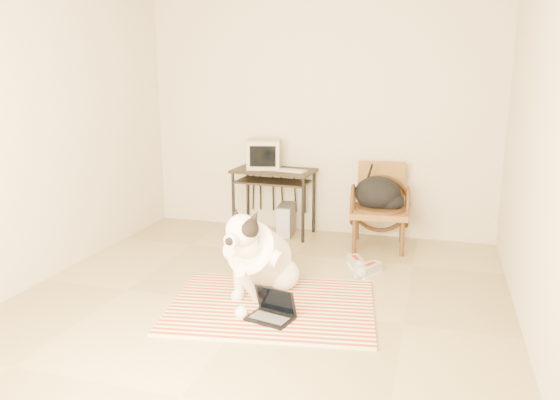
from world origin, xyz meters
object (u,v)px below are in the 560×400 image
at_px(laptop, 272,311).
at_px(rattan_chair, 380,206).
at_px(pc_tower, 286,220).
at_px(crt_monitor, 264,154).
at_px(backpack, 380,195).
at_px(computer_desk, 274,179).
at_px(dog, 260,257).

distance_m(laptop, rattan_chair, 2.17).
xyz_separation_m(pc_tower, rattan_chair, (1.07, -0.10, 0.27)).
bearing_deg(laptop, crt_monitor, 109.51).
bearing_deg(pc_tower, crt_monitor, 168.52).
bearing_deg(pc_tower, backpack, -7.78).
bearing_deg(backpack, laptop, -105.55).
bearing_deg(computer_desk, crt_monitor, 158.17).
relative_size(laptop, backpack, 0.72).
height_order(laptop, computer_desk, computer_desk).
relative_size(laptop, rattan_chair, 0.43).
bearing_deg(backpack, crt_monitor, 171.44).
height_order(pc_tower, rattan_chair, rattan_chair).
height_order(computer_desk, backpack, backpack).
xyz_separation_m(laptop, rattan_chair, (0.56, 2.06, 0.37)).
height_order(laptop, pc_tower, pc_tower).
xyz_separation_m(computer_desk, pc_tower, (0.15, -0.00, -0.47)).
distance_m(laptop, pc_tower, 2.22).
height_order(dog, crt_monitor, crt_monitor).
height_order(crt_monitor, pc_tower, crt_monitor).
bearing_deg(rattan_chair, dog, -116.65).
bearing_deg(dog, backpack, 62.66).
bearing_deg(backpack, computer_desk, 172.97).
xyz_separation_m(laptop, crt_monitor, (-0.79, 2.22, 0.84)).
distance_m(computer_desk, pc_tower, 0.49).
bearing_deg(crt_monitor, dog, -73.08).
height_order(dog, pc_tower, dog).
bearing_deg(rattan_chair, laptop, -105.20).
distance_m(crt_monitor, backpack, 1.40).
relative_size(dog, crt_monitor, 2.62).
relative_size(computer_desk, crt_monitor, 2.13).
bearing_deg(backpack, rattan_chair, 91.08).
xyz_separation_m(dog, rattan_chair, (0.81, 1.61, 0.12)).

